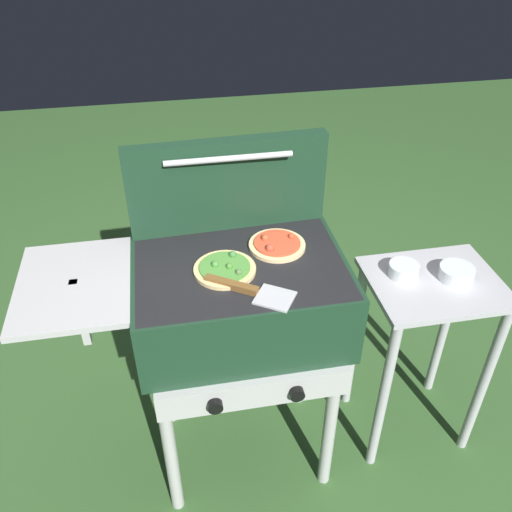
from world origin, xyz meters
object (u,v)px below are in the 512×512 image
object	(u,v)px
prep_table	(424,327)
topping_bowl_far	(403,270)
grill	(236,302)
spatula	(249,290)
topping_bowl_near	(456,273)
pizza_veggie	(225,269)
pizza_pepperoni	(277,245)

from	to	relation	value
prep_table	topping_bowl_far	bearing A→B (deg)	153.35
topping_bowl_far	prep_table	bearing A→B (deg)	-26.65
grill	spatula	world-z (taller)	spatula
spatula	topping_bowl_near	xyz separation A→B (m)	(0.73, 0.14, -0.15)
pizza_veggie	spatula	bearing A→B (deg)	-64.51
pizza_pepperoni	pizza_veggie	bearing A→B (deg)	-152.14
pizza_pepperoni	spatula	size ratio (longest dim) A/B	0.71
pizza_pepperoni	topping_bowl_near	bearing A→B (deg)	-5.56
grill	prep_table	xyz separation A→B (m)	(0.67, 0.00, -0.23)
pizza_pepperoni	topping_bowl_near	distance (m)	0.62
pizza_pepperoni	grill	bearing A→B (deg)	-154.58
spatula	prep_table	size ratio (longest dim) A/B	0.34
spatula	topping_bowl_far	xyz separation A→B (m)	(0.56, 0.19, -0.15)
prep_table	spatula	bearing A→B (deg)	-168.06
grill	spatula	size ratio (longest dim) A/B	3.85
prep_table	topping_bowl_far	world-z (taller)	topping_bowl_far
spatula	prep_table	distance (m)	0.77
topping_bowl_far	pizza_pepperoni	bearing A→B (deg)	178.15
pizza_pepperoni	spatula	xyz separation A→B (m)	(-0.12, -0.20, -0.00)
pizza_veggie	topping_bowl_near	distance (m)	0.79
pizza_veggie	topping_bowl_near	world-z (taller)	pizza_veggie
grill	pizza_veggie	xyz separation A→B (m)	(-0.03, -0.03, 0.15)
spatula	topping_bowl_near	size ratio (longest dim) A/B	2.15
topping_bowl_far	spatula	bearing A→B (deg)	-161.48
pizza_veggie	prep_table	xyz separation A→B (m)	(0.71, 0.03, -0.38)
spatula	prep_table	world-z (taller)	spatula
pizza_pepperoni	pizza_veggie	xyz separation A→B (m)	(-0.17, -0.09, -0.00)
pizza_veggie	spatula	xyz separation A→B (m)	(0.05, -0.11, -0.00)
pizza_pepperoni	topping_bowl_near	xyz separation A→B (m)	(0.60, -0.06, -0.15)
pizza_veggie	prep_table	world-z (taller)	pizza_veggie
grill	topping_bowl_far	size ratio (longest dim) A/B	9.49
pizza_pepperoni	topping_bowl_far	xyz separation A→B (m)	(0.44, -0.01, -0.15)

